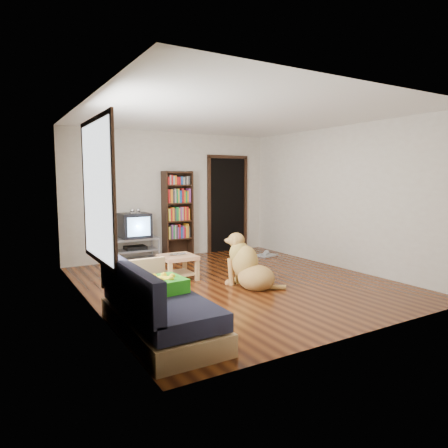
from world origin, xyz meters
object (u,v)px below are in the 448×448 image
grey_rag (266,255)px  crt_tv (134,225)px  green_cushion (162,285)px  coffee_table (178,262)px  dog (248,267)px  laptop (178,255)px  dog_bowl (248,254)px  bookshelf (177,210)px  tv_stand (135,249)px  sofa (156,310)px

grey_rag → crt_tv: 2.84m
green_cushion → grey_rag: bearing=33.7°
coffee_table → dog: bearing=-53.0°
crt_tv → laptop: bearing=-83.6°
dog_bowl → dog: size_ratio=0.23×
green_cushion → bookshelf: size_ratio=0.25×
tv_stand → coffee_table: (0.18, -1.61, 0.01)m
green_cushion → dog: bearing=23.1°
dog_bowl → tv_stand: (-2.33, 0.50, 0.23)m
dog → tv_stand: bearing=109.6°
sofa → dog: bearing=29.0°
bookshelf → laptop: bearing=-113.8°
dog_bowl → coffee_table: (-2.15, -1.11, 0.24)m
dog_bowl → tv_stand: tv_stand is taller
green_cushion → crt_tv: (0.85, 3.54, 0.25)m
crt_tv → sofa: (-0.97, -3.65, -0.48)m
green_cushion → sofa: size_ratio=0.25×
laptop → coffee_table: bearing=97.0°
coffee_table → dog: dog is taller
grey_rag → tv_stand: 2.75m
grey_rag → dog: (-1.71, -1.83, 0.30)m
green_cushion → coffee_table: size_ratio=0.81×
crt_tv → dog_bowl: bearing=-12.6°
dog_bowl → coffee_table: size_ratio=0.40×
bookshelf → coffee_table: bearing=-114.2°
dog_bowl → dog: 2.53m
grey_rag → bookshelf: bookshelf is taller
green_cushion → laptop: green_cushion is taller
grey_rag → tv_stand: tv_stand is taller
dog_bowl → grey_rag: size_ratio=0.55×
grey_rag → coffee_table: (-2.45, -0.86, 0.27)m
sofa → coffee_table: 2.33m
dog_bowl → tv_stand: 2.40m
tv_stand → dog_bowl: bearing=-12.1°
bookshelf → sofa: 4.26m
dog_bowl → dog: (-1.41, -2.08, 0.27)m
grey_rag → coffee_table: size_ratio=0.73×
laptop → crt_tv: bearing=103.3°
dog_bowl → bookshelf: (-1.38, 0.59, 0.96)m
laptop → coffee_table: (-0.00, 0.03, -0.13)m
grey_rag → tv_stand: (-2.63, 0.75, 0.25)m
tv_stand → dog: bearing=-70.4°
dog_bowl → crt_tv: bearing=167.4°
grey_rag → dog_bowl: bearing=140.2°
dog → dog_bowl: bearing=55.9°
grey_rag → coffee_table: 2.61m
coffee_table → grey_rag: bearing=19.3°
green_cushion → sofa: bearing=-143.0°
laptop → sofa: (-1.16, -1.99, -0.15)m
green_cushion → crt_tv: crt_tv is taller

